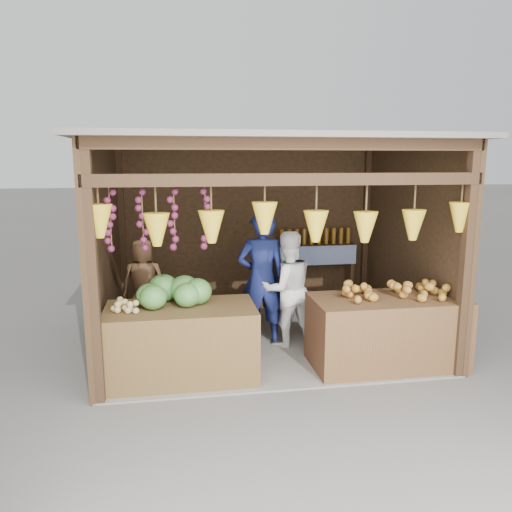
{
  "coord_description": "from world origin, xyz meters",
  "views": [
    {
      "loc": [
        -1.15,
        -6.25,
        2.38
      ],
      "look_at": [
        -0.14,
        -0.1,
        1.19
      ],
      "focal_mm": 35.0,
      "sensor_mm": 36.0,
      "label": 1
    }
  ],
  "objects_px": {
    "counter_left": "(181,343)",
    "woman_standing": "(287,289)",
    "counter_right": "(386,332)",
    "man_standing": "(262,279)",
    "vendor_seated": "(144,282)"
  },
  "relations": [
    {
      "from": "counter_right",
      "to": "woman_standing",
      "type": "height_order",
      "value": "woman_standing"
    },
    {
      "from": "counter_left",
      "to": "vendor_seated",
      "type": "relative_size",
      "value": 1.45
    },
    {
      "from": "vendor_seated",
      "to": "woman_standing",
      "type": "bearing_deg",
      "value": 178.36
    },
    {
      "from": "counter_left",
      "to": "counter_right",
      "type": "relative_size",
      "value": 0.93
    },
    {
      "from": "counter_left",
      "to": "woman_standing",
      "type": "height_order",
      "value": "woman_standing"
    },
    {
      "from": "woman_standing",
      "to": "vendor_seated",
      "type": "xyz_separation_m",
      "value": [
        -1.81,
        0.19,
        0.12
      ]
    },
    {
      "from": "counter_left",
      "to": "woman_standing",
      "type": "relative_size",
      "value": 1.08
    },
    {
      "from": "woman_standing",
      "to": "vendor_seated",
      "type": "height_order",
      "value": "woman_standing"
    },
    {
      "from": "woman_standing",
      "to": "vendor_seated",
      "type": "relative_size",
      "value": 1.34
    },
    {
      "from": "counter_left",
      "to": "man_standing",
      "type": "distance_m",
      "value": 1.46
    },
    {
      "from": "counter_left",
      "to": "man_standing",
      "type": "relative_size",
      "value": 0.92
    },
    {
      "from": "counter_right",
      "to": "man_standing",
      "type": "bearing_deg",
      "value": 144.36
    },
    {
      "from": "counter_right",
      "to": "man_standing",
      "type": "distance_m",
      "value": 1.68
    },
    {
      "from": "counter_right",
      "to": "man_standing",
      "type": "relative_size",
      "value": 0.99
    },
    {
      "from": "vendor_seated",
      "to": "counter_left",
      "type": "bearing_deg",
      "value": 117.73
    }
  ]
}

